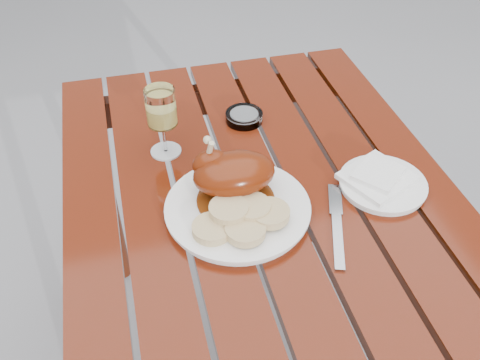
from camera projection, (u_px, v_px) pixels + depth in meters
name	position (u px, v px, depth m)	size (l,w,h in m)	color
table	(264.00, 318.00, 1.31)	(0.80, 1.20, 0.75)	#63180B
dinner_plate	(238.00, 209.00, 1.05)	(0.29, 0.29, 0.02)	white
roast_duck	(231.00, 174.00, 1.05)	(0.16, 0.16, 0.12)	#60280A
bread_dumplings	(242.00, 218.00, 1.00)	(0.19, 0.12, 0.03)	#D1B57F
wine_glass	(163.00, 122.00, 1.15)	(0.07, 0.07, 0.16)	#FAE772
side_plate	(383.00, 184.00, 1.11)	(0.18, 0.18, 0.01)	white
napkin	(377.00, 177.00, 1.11)	(0.13, 0.12, 0.01)	white
ashtray	(244.00, 117.00, 1.29)	(0.09, 0.09, 0.02)	#B2B7BC
fork	(199.00, 215.00, 1.05)	(0.02, 0.17, 0.01)	gray
knife	(337.00, 231.00, 1.02)	(0.02, 0.19, 0.01)	gray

